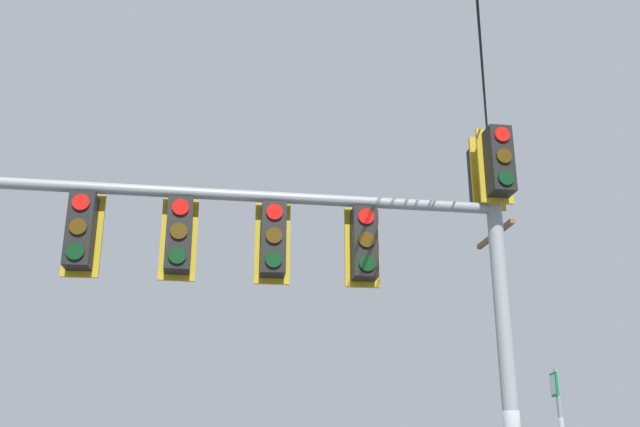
{
  "coord_description": "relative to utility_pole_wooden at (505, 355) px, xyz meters",
  "views": [
    {
      "loc": [
        -9.39,
        -2.28,
        1.87
      ],
      "look_at": [
        -2.02,
        2.12,
        4.86
      ],
      "focal_mm": 40.86,
      "sensor_mm": 36.0,
      "label": 1
    }
  ],
  "objects": [
    {
      "name": "signal_mast_assembly",
      "position": [
        -10.24,
        -1.26,
        -0.06
      ],
      "size": [
        4.62,
        5.45,
        6.12
      ],
      "color": "gray",
      "rests_on": "ground"
    },
    {
      "name": "utility_pole_wooden",
      "position": [
        0.0,
        0.0,
        0.0
      ],
      "size": [
        1.86,
        1.57,
        8.65
      ],
      "color": "brown",
      "rests_on": "ground"
    },
    {
      "name": "overhead_wire_span",
      "position": [
        -9.95,
        -3.0,
        3.08
      ],
      "size": [
        19.91,
        6.02,
        2.51
      ],
      "color": "black"
    }
  ]
}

